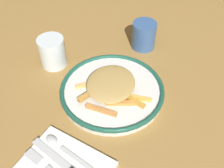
{
  "coord_description": "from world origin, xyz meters",
  "views": [
    {
      "loc": [
        -0.44,
        -0.26,
        0.57
      ],
      "look_at": [
        0.0,
        0.0,
        0.04
      ],
      "focal_mm": 42.76,
      "sensor_mm": 36.0,
      "label": 1
    }
  ],
  "objects_px": {
    "plate": "(112,90)",
    "napkin": "(66,167)",
    "spoon": "(62,147)",
    "water_glass": "(52,52)",
    "fries_heap": "(112,85)",
    "coffee_mug": "(144,35)"
  },
  "relations": [
    {
      "from": "spoon",
      "to": "plate",
      "type": "bearing_deg",
      "value": -2.31
    },
    {
      "from": "plate",
      "to": "water_glass",
      "type": "height_order",
      "value": "water_glass"
    },
    {
      "from": "spoon",
      "to": "water_glass",
      "type": "distance_m",
      "value": 0.32
    },
    {
      "from": "water_glass",
      "to": "fries_heap",
      "type": "bearing_deg",
      "value": -95.91
    },
    {
      "from": "napkin",
      "to": "coffee_mug",
      "type": "xyz_separation_m",
      "value": [
        0.5,
        0.05,
        0.04
      ]
    },
    {
      "from": "coffee_mug",
      "to": "spoon",
      "type": "bearing_deg",
      "value": -178.65
    },
    {
      "from": "fries_heap",
      "to": "spoon",
      "type": "height_order",
      "value": "fries_heap"
    },
    {
      "from": "plate",
      "to": "spoon",
      "type": "relative_size",
      "value": 1.94
    },
    {
      "from": "spoon",
      "to": "water_glass",
      "type": "height_order",
      "value": "water_glass"
    },
    {
      "from": "fries_heap",
      "to": "spoon",
      "type": "xyz_separation_m",
      "value": [
        -0.22,
        0.01,
        -0.02
      ]
    },
    {
      "from": "napkin",
      "to": "spoon",
      "type": "relative_size",
      "value": 1.3
    },
    {
      "from": "plate",
      "to": "napkin",
      "type": "xyz_separation_m",
      "value": [
        -0.25,
        -0.03,
        -0.01
      ]
    },
    {
      "from": "plate",
      "to": "spoon",
      "type": "height_order",
      "value": "plate"
    },
    {
      "from": "fries_heap",
      "to": "coffee_mug",
      "type": "relative_size",
      "value": 1.95
    },
    {
      "from": "plate",
      "to": "coffee_mug",
      "type": "xyz_separation_m",
      "value": [
        0.25,
        0.02,
        0.03
      ]
    },
    {
      "from": "plate",
      "to": "fries_heap",
      "type": "xyz_separation_m",
      "value": [
        -0.01,
        -0.0,
        0.03
      ]
    },
    {
      "from": "plate",
      "to": "fries_heap",
      "type": "relative_size",
      "value": 1.4
    },
    {
      "from": "fries_heap",
      "to": "water_glass",
      "type": "height_order",
      "value": "water_glass"
    },
    {
      "from": "water_glass",
      "to": "coffee_mug",
      "type": "xyz_separation_m",
      "value": [
        0.23,
        -0.2,
        -0.0
      ]
    },
    {
      "from": "plate",
      "to": "napkin",
      "type": "height_order",
      "value": "plate"
    },
    {
      "from": "plate",
      "to": "coffee_mug",
      "type": "bearing_deg",
      "value": 4.63
    },
    {
      "from": "plate",
      "to": "spoon",
      "type": "distance_m",
      "value": 0.22
    }
  ]
}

